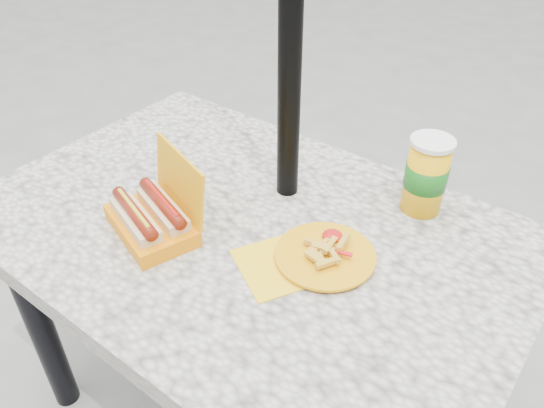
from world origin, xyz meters
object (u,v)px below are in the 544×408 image
Objects in this scene: umbrella_pole at (290,47)px; hotdog_box at (153,217)px; fries_plate at (322,255)px; soda_cup at (426,175)px.

umbrella_pole reaches higher than hotdog_box.
umbrella_pole is at bearing 142.13° from fries_plate.
fries_plate is at bearing 41.51° from hotdog_box.
hotdog_box is 0.87× the size of fries_plate.
umbrella_pole is 0.45m from hotdog_box.
umbrella_pole is 7.85× the size of fries_plate.
umbrella_pole is 0.40m from soda_cup.
fries_plate is at bearing -37.87° from umbrella_pole.
soda_cup is (0.42, 0.42, 0.05)m from hotdog_box.
soda_cup is at bearing 24.13° from umbrella_pole.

